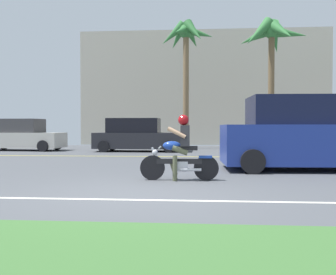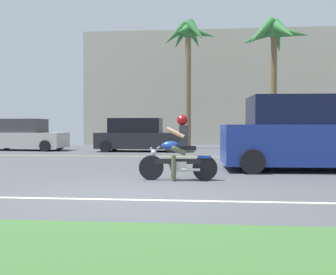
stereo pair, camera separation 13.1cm
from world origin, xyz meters
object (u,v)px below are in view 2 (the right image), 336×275
Objects in this scene: suv_nearby at (309,134)px; palm_tree_0 at (188,42)px; parked_car_0 at (24,136)px; motorcyclist at (179,153)px; parked_car_1 at (139,136)px; palm_tree_2 at (274,40)px.

suv_nearby is 0.68× the size of palm_tree_0.
palm_tree_0 is at bearing 17.47° from parked_car_0.
motorcyclist is 4.26m from suv_nearby.
palm_tree_0 is (2.31, 2.97, 5.26)m from parked_car_1.
palm_tree_0 is (-0.28, 13.08, 5.40)m from motorcyclist.
parked_car_1 is (-2.60, 10.11, 0.13)m from motorcyclist.
palm_tree_0 is 4.72m from palm_tree_2.
parked_car_0 is 14.37m from palm_tree_2.
motorcyclist is 0.41× the size of parked_car_0.
suv_nearby is at bearing -51.68° from parked_car_1.
motorcyclist is 0.41× the size of parked_car_1.
motorcyclist is 14.15m from palm_tree_0.
parked_car_0 is 10.32m from palm_tree_0.
palm_tree_0 is at bearing 91.23° from motorcyclist.
parked_car_1 is 6.47m from palm_tree_0.
parked_car_1 is at bearing -127.95° from palm_tree_0.
palm_tree_0 reaches higher than palm_tree_2.
motorcyclist is 0.36× the size of suv_nearby.
motorcyclist is at bearing -145.89° from suv_nearby.
suv_nearby is 9.85m from parked_car_1.
palm_tree_2 is (4.43, 12.83, 5.33)m from motorcyclist.
palm_tree_0 is at bearing 109.53° from suv_nearby.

